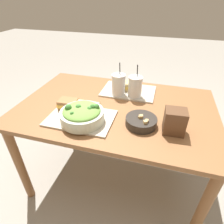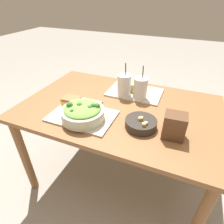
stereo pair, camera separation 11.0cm
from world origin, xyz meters
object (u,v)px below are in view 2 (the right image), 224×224
drink_cup_dark (124,86)px  chip_bag (174,126)px  drink_cup_red (140,89)px  soup_bowl (141,123)px  sandwich_near (72,102)px  baguette_near (91,104)px  salad_bowl (83,112)px  sandwich_far (130,86)px

drink_cup_dark → chip_bag: size_ratio=1.72×
drink_cup_red → chip_bag: drink_cup_red is taller
soup_bowl → sandwich_near: size_ratio=1.47×
drink_cup_dark → drink_cup_red: 0.12m
soup_bowl → baguette_near: (-0.36, 0.06, 0.01)m
salad_bowl → soup_bowl: bearing=11.5°
sandwich_near → drink_cup_dark: size_ratio=0.51×
soup_bowl → drink_cup_red: (-0.10, 0.32, 0.06)m
chip_bag → salad_bowl: bearing=-177.6°
drink_cup_dark → chip_bag: drink_cup_dark is taller
drink_cup_dark → sandwich_far: bearing=81.7°
baguette_near → chip_bag: 0.55m
drink_cup_dark → drink_cup_red: bearing=0.0°
baguette_near → drink_cup_red: drink_cup_red is taller
sandwich_near → sandwich_far: (0.28, 0.38, -0.00)m
baguette_near → sandwich_far: 0.38m
soup_bowl → sandwich_far: 0.46m
soup_bowl → salad_bowl: bearing=-168.5°
salad_bowl → sandwich_far: bearing=74.2°
sandwich_far → chip_bag: 0.58m
salad_bowl → baguette_near: 0.14m
soup_bowl → chip_bag: 0.19m
soup_bowl → sandwich_far: (-0.21, 0.42, 0.02)m
soup_bowl → sandwich_near: (-0.49, 0.03, 0.02)m
baguette_near → drink_cup_red: 0.37m
sandwich_near → drink_cup_dark: bearing=44.0°
soup_bowl → sandwich_near: sandwich_near is taller
sandwich_near → baguette_near: size_ratio=0.76×
drink_cup_dark → baguette_near: bearing=-119.5°
baguette_near → sandwich_near: bearing=103.9°
soup_bowl → sandwich_far: bearing=116.4°
baguette_near → chip_bag: chip_bag is taller
sandwich_far → baguette_near: bearing=-114.2°
sandwich_far → drink_cup_dark: (-0.01, -0.10, 0.04)m
drink_cup_red → sandwich_near: bearing=-144.0°
drink_cup_red → baguette_near: bearing=-136.4°
baguette_near → drink_cup_dark: drink_cup_dark is taller
drink_cup_dark → chip_bag: bearing=-39.6°
baguette_near → chip_bag: bearing=-98.0°
sandwich_near → drink_cup_red: 0.49m
sandwich_far → chip_bag: chip_bag is taller
drink_cup_red → drink_cup_dark: bearing=180.0°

